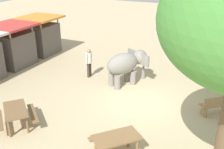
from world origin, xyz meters
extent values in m
plane|color=tan|center=(0.00, 0.00, 0.00)|extent=(60.00, 60.00, 0.00)
cylinder|color=gray|center=(1.98, 1.45, 0.36)|extent=(0.31, 0.31, 0.72)
cylinder|color=gray|center=(1.73, 1.01, 0.36)|extent=(0.31, 0.31, 0.72)
cylinder|color=gray|center=(1.12, 1.95, 0.36)|extent=(0.31, 0.31, 0.72)
cylinder|color=gray|center=(0.87, 1.52, 0.36)|extent=(0.31, 0.31, 0.72)
ellipsoid|color=gray|center=(1.42, 1.48, 1.16)|extent=(2.03, 1.71, 1.09)
sphere|color=gray|center=(2.39, 0.92, 1.30)|extent=(0.77, 0.77, 0.77)
cone|color=gray|center=(2.64, 0.77, 0.61)|extent=(0.24, 0.24, 1.22)
cube|color=gray|center=(2.55, 1.42, 1.30)|extent=(0.40, 0.59, 0.58)
cube|color=gray|center=(2.03, 0.54, 1.30)|extent=(0.40, 0.59, 0.58)
cylinder|color=#3F3833|center=(1.70, 3.54, 0.41)|extent=(0.14, 0.14, 0.82)
cylinder|color=#3F3833|center=(1.52, 3.56, 0.41)|extent=(0.14, 0.14, 0.82)
cylinder|color=silver|center=(1.61, 3.55, 1.11)|extent=(0.32, 0.32, 0.58)
sphere|color=tan|center=(1.61, 3.55, 1.51)|extent=(0.22, 0.22, 0.22)
cylinder|color=silver|center=(1.81, 3.53, 1.12)|extent=(0.09, 0.09, 0.55)
cylinder|color=silver|center=(1.40, 3.57, 1.12)|extent=(0.09, 0.09, 0.55)
cube|color=#9E7A51|center=(0.42, -3.17, 0.45)|extent=(1.21, 1.33, 0.06)
cube|color=#9E7A51|center=(0.29, -3.28, 0.68)|extent=(0.95, 1.11, 0.40)
cube|color=#9E7A51|center=(0.08, -2.77, 0.21)|extent=(0.33, 0.29, 0.42)
cube|color=olive|center=(-3.77, -0.54, 0.75)|extent=(1.65, 1.60, 0.06)
cylinder|color=olive|center=(-3.12, -0.71, 0.36)|extent=(0.10, 0.10, 0.72)
cylinder|color=olive|center=(-3.55, -1.18, 0.36)|extent=(0.10, 0.10, 0.72)
cylinder|color=olive|center=(-4.00, 0.10, 0.36)|extent=(0.10, 0.10, 0.72)
cube|color=olive|center=(-3.36, -0.08, 0.44)|extent=(1.27, 1.19, 0.05)
cube|color=brown|center=(-3.83, 3.67, 0.75)|extent=(1.59, 1.66, 0.06)
cylinder|color=brown|center=(-3.98, 3.01, 0.36)|extent=(0.10, 0.10, 0.72)
cylinder|color=brown|center=(-4.47, 3.43, 0.36)|extent=(0.10, 0.10, 0.72)
cylinder|color=brown|center=(-3.20, 3.92, 0.36)|extent=(0.10, 0.10, 0.72)
cylinder|color=brown|center=(-3.69, 4.33, 0.36)|extent=(0.10, 0.10, 0.72)
cube|color=brown|center=(-3.37, 3.27, 0.44)|extent=(1.16, 1.29, 0.05)
cylinder|color=gray|center=(-0.49, 7.73, 1.20)|extent=(0.10, 0.10, 2.40)
cube|color=#59514C|center=(1.21, 8.54, 1.00)|extent=(2.00, 1.80, 2.00)
cube|color=#C63833|center=(1.21, 8.54, 2.46)|extent=(2.50, 2.50, 0.12)
cylinder|color=gray|center=(2.11, 9.35, 1.20)|extent=(0.10, 0.10, 2.40)
cylinder|color=gray|center=(2.11, 7.73, 1.20)|extent=(0.10, 0.10, 2.40)
cylinder|color=gray|center=(0.31, 7.73, 1.20)|extent=(0.10, 0.10, 2.40)
cube|color=#59514C|center=(3.81, 8.54, 1.00)|extent=(2.00, 1.80, 2.00)
cube|color=orange|center=(3.81, 8.54, 2.46)|extent=(2.50, 2.50, 0.12)
cylinder|color=gray|center=(4.71, 9.35, 1.20)|extent=(0.10, 0.10, 2.40)
cylinder|color=gray|center=(4.71, 7.73, 1.20)|extent=(0.10, 0.10, 2.40)
cylinder|color=gray|center=(2.91, 9.35, 1.20)|extent=(0.10, 0.10, 2.40)
cylinder|color=gray|center=(2.91, 7.73, 1.20)|extent=(0.10, 0.10, 2.40)
camera|label=1|loc=(-10.32, -3.47, 6.01)|focal=43.31mm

